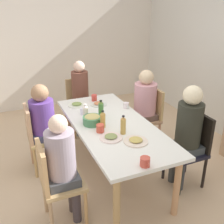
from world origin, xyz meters
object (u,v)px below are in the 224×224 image
object	(u,v)px
bottle_2	(123,125)
chair_4	(55,180)
cup_2	(94,98)
bottle_1	(101,109)
plate_1	(136,141)
chair_3	(192,146)
cup_3	(145,162)
person_4	(63,161)
plate_0	(111,137)
chair_2	(79,103)
dining_table	(112,129)
bottle_3	(86,112)
person_1	(44,120)
cup_4	(126,105)
plate_2	(98,104)
bottle_0	(103,120)
cup_0	(100,128)
bowl_0	(92,120)
person_0	(144,102)
chair_0	(149,114)
person_2	(81,93)
person_3	(188,129)
chair_1	(38,135)
plate_3	(77,105)

from	to	relation	value
bottle_2	chair_4	bearing A→B (deg)	-75.51
cup_2	bottle_1	bearing A→B (deg)	-11.37
cup_2	plate_1	bearing A→B (deg)	-0.31
chair_3	cup_3	distance (m)	1.02
person_4	cup_2	size ratio (longest dim) A/B	10.41
person_4	plate_1	size ratio (longest dim) A/B	4.59
plate_0	cup_3	xyz separation A→B (m)	(0.59, 0.08, 0.03)
chair_2	dining_table	bearing A→B (deg)	0.00
plate_0	bottle_3	size ratio (longest dim) A/B	1.20
person_1	cup_4	world-z (taller)	person_1
plate_2	bottle_2	world-z (taller)	bottle_2
bottle_0	cup_0	bearing A→B (deg)	-35.26
plate_1	person_1	bearing A→B (deg)	-142.11
dining_table	chair_3	world-z (taller)	chair_3
cup_0	plate_0	bearing A→B (deg)	15.37
person_1	bottle_1	xyz separation A→B (m)	(0.27, 0.67, 0.13)
bowl_0	person_0	bearing A→B (deg)	113.79
chair_0	bottle_3	size ratio (longest dim) A/B	4.37
cup_2	bottle_3	xyz separation A→B (m)	(0.57, -0.31, 0.05)
chair_2	bottle_3	bearing A→B (deg)	-12.47
cup_0	cup_4	xyz separation A→B (m)	(-0.51, 0.57, -0.01)
person_2	person_3	xyz separation A→B (m)	(1.78, 0.73, 0.04)
dining_table	person_2	distance (m)	1.28
chair_4	cup_2	distance (m)	1.59
person_3	plate_1	bearing A→B (deg)	-89.32
cup_0	cup_3	distance (m)	0.79
dining_table	bottle_0	distance (m)	0.23
cup_3	bottle_0	distance (m)	0.88
person_2	bowl_0	bearing A→B (deg)	-10.37
cup_0	chair_2	bearing A→B (deg)	172.31
chair_1	plate_3	size ratio (longest dim) A/B	3.61
person_0	bottle_0	distance (m)	1.02
chair_2	plate_2	xyz separation A→B (m)	(0.75, 0.06, 0.24)
bottle_1	chair_2	bearing A→B (deg)	177.30
plate_2	person_2	bearing A→B (deg)	-174.77
cup_2	plate_0	bearing A→B (deg)	-10.80
plate_2	plate_3	xyz separation A→B (m)	(-0.10, -0.28, -0.00)
person_3	bottle_3	world-z (taller)	person_3
dining_table	plate_3	world-z (taller)	plate_3
person_1	bottle_3	bearing A→B (deg)	60.51
dining_table	cup_4	bearing A→B (deg)	135.00
bowl_0	person_2	bearing A→B (deg)	169.63
plate_2	cup_2	world-z (taller)	cup_2
dining_table	person_2	world-z (taller)	person_2
bowl_0	plate_2	bearing A→B (deg)	152.71
person_1	cup_0	size ratio (longest dim) A/B	9.35
plate_1	chair_0	bearing A→B (deg)	142.75
person_2	cup_0	bearing A→B (deg)	-8.18
person_0	person_2	world-z (taller)	person_2
person_4	bowl_0	bearing A→B (deg)	138.85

